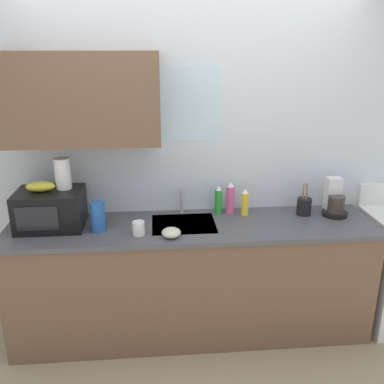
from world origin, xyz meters
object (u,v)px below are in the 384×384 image
at_px(cereal_canister, 98,217).
at_px(utensil_crock, 304,206).
at_px(coffee_maker, 334,201).
at_px(dish_soap_bottle_yellow, 245,203).
at_px(paper_towel_roll, 63,174).
at_px(mug_white, 139,228).
at_px(small_bowl, 171,233).
at_px(banana_bunch, 40,186).
at_px(microwave, 50,209).
at_px(dish_soap_bottle_green, 218,200).
at_px(dish_soap_bottle_pink, 230,199).

bearing_deg(cereal_canister, utensil_crock, 6.32).
relative_size(coffee_maker, dish_soap_bottle_yellow, 1.33).
xyz_separation_m(paper_towel_roll, coffee_maker, (2.00, 0.01, -0.28)).
bearing_deg(mug_white, coffee_maker, 9.52).
xyz_separation_m(paper_towel_roll, small_bowl, (0.74, -0.30, -0.35)).
bearing_deg(small_bowl, utensil_crock, 17.24).
relative_size(paper_towel_roll, dish_soap_bottle_yellow, 1.05).
bearing_deg(utensil_crock, banana_bunch, -177.92).
bearing_deg(microwave, utensil_crock, 2.18).
bearing_deg(paper_towel_roll, dish_soap_bottle_green, 5.23).
bearing_deg(coffee_maker, small_bowl, -166.26).
xyz_separation_m(paper_towel_roll, mug_white, (0.52, -0.24, -0.33)).
bearing_deg(dish_soap_bottle_pink, coffee_maker, -6.66).
bearing_deg(coffee_maker, dish_soap_bottle_yellow, 175.95).
bearing_deg(small_bowl, banana_bunch, 164.35).
bearing_deg(utensil_crock, mug_white, -168.26).
distance_m(paper_towel_roll, coffee_maker, 2.02).
height_order(banana_bunch, dish_soap_bottle_yellow, banana_bunch).
xyz_separation_m(cereal_canister, mug_white, (0.28, -0.09, -0.06)).
height_order(microwave, dish_soap_bottle_green, microwave).
bearing_deg(banana_bunch, dish_soap_bottle_green, 6.85).
height_order(coffee_maker, utensil_crock, coffee_maker).
bearing_deg(paper_towel_roll, small_bowl, -22.00).
bearing_deg(dish_soap_bottle_green, mug_white, -150.26).
height_order(microwave, banana_bunch, banana_bunch).
bearing_deg(cereal_canister, microwave, 163.87).
distance_m(coffee_maker, utensil_crock, 0.23).
distance_m(banana_bunch, dish_soap_bottle_pink, 1.39).
height_order(dish_soap_bottle_green, utensil_crock, utensil_crock).
relative_size(dish_soap_bottle_yellow, small_bowl, 1.61).
height_order(microwave, utensil_crock, microwave).
bearing_deg(small_bowl, coffee_maker, 13.74).
distance_m(dish_soap_bottle_yellow, cereal_canister, 1.10).
distance_m(paper_towel_roll, utensil_crock, 1.80).
height_order(microwave, paper_towel_roll, paper_towel_roll).
xyz_separation_m(coffee_maker, cereal_canister, (-1.76, -0.16, 0.00)).
distance_m(mug_white, utensil_crock, 1.28).
relative_size(paper_towel_roll, mug_white, 2.32).
bearing_deg(mug_white, dish_soap_bottle_green, 29.74).
relative_size(microwave, coffee_maker, 1.64).
height_order(dish_soap_bottle_green, dish_soap_bottle_pink, dish_soap_bottle_pink).
height_order(microwave, small_bowl, microwave).
xyz_separation_m(paper_towel_roll, dish_soap_bottle_yellow, (1.32, 0.06, -0.28)).
distance_m(coffee_maker, dish_soap_bottle_green, 0.89).
xyz_separation_m(dish_soap_bottle_pink, dish_soap_bottle_yellow, (0.11, -0.04, -0.02)).
bearing_deg(small_bowl, dish_soap_bottle_yellow, 31.68).
xyz_separation_m(banana_bunch, dish_soap_bottle_pink, (1.36, 0.15, -0.19)).
bearing_deg(utensil_crock, dish_soap_bottle_pink, 171.79).
bearing_deg(cereal_canister, mug_white, -17.67).
height_order(dish_soap_bottle_pink, dish_soap_bottle_yellow, dish_soap_bottle_pink).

